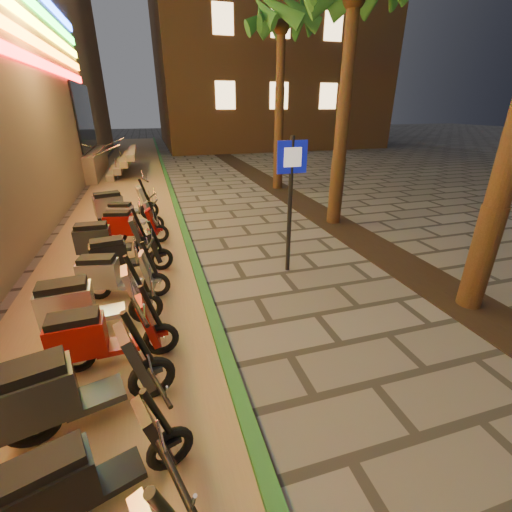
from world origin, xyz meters
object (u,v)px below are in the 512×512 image
object	(u,v)px
pedestrian_sign	(291,188)
scooter_5	(66,389)
scooter_10	(106,240)
scooter_12	(130,215)
scooter_8	(113,275)
scooter_4	(85,475)
scooter_11	(129,225)
scooter_7	(87,304)
scooter_13	(119,206)
scooter_6	(99,336)
scooter_9	(122,255)

from	to	relation	value
pedestrian_sign	scooter_5	world-z (taller)	pedestrian_sign
scooter_5	scooter_10	bearing A→B (deg)	75.76
scooter_5	scooter_12	distance (m)	6.76
scooter_8	scooter_4	bearing A→B (deg)	-78.23
scooter_11	scooter_12	world-z (taller)	scooter_11
scooter_7	scooter_8	distance (m)	1.07
scooter_11	scooter_7	bearing A→B (deg)	-83.72
scooter_7	scooter_13	xyz separation A→B (m)	(0.13, 5.68, 0.03)
scooter_13	pedestrian_sign	bearing A→B (deg)	-65.24
scooter_11	scooter_4	bearing A→B (deg)	-78.02
scooter_7	scooter_12	xyz separation A→B (m)	(0.44, 4.91, -0.07)
scooter_11	scooter_13	xyz separation A→B (m)	(-0.33, 1.74, 0.08)
scooter_10	scooter_13	distance (m)	2.84
pedestrian_sign	scooter_12	xyz separation A→B (m)	(-3.34, 3.67, -1.34)
scooter_5	scooter_6	bearing A→B (deg)	63.53
scooter_8	scooter_12	world-z (taller)	scooter_8
scooter_6	scooter_13	world-z (taller)	scooter_13
scooter_5	scooter_8	distance (m)	2.87
scooter_12	scooter_4	bearing A→B (deg)	-72.95
scooter_8	scooter_13	xyz separation A→B (m)	(-0.16, 4.65, 0.08)
scooter_4	scooter_6	distance (m)	1.95
scooter_9	scooter_13	world-z (taller)	scooter_13
scooter_12	scooter_13	world-z (taller)	scooter_13
pedestrian_sign	scooter_13	distance (m)	5.88
scooter_5	scooter_9	size ratio (longest dim) A/B	1.13
scooter_7	scooter_8	world-z (taller)	scooter_7
scooter_11	scooter_10	bearing A→B (deg)	-98.66
scooter_4	scooter_10	distance (m)	5.66
scooter_9	scooter_13	bearing A→B (deg)	86.17
scooter_10	scooter_4	bearing A→B (deg)	-85.96
scooter_5	scooter_12	world-z (taller)	scooter_5
pedestrian_sign	scooter_8	xyz separation A→B (m)	(-3.49, -0.21, -1.32)
pedestrian_sign	scooter_4	xyz separation A→B (m)	(-3.44, -4.05, -1.34)
pedestrian_sign	scooter_7	xyz separation A→B (m)	(-3.79, -1.24, -1.27)
scooter_10	scooter_12	distance (m)	2.12
pedestrian_sign	scooter_13	size ratio (longest dim) A/B	1.51
scooter_9	scooter_13	size ratio (longest dim) A/B	0.88
scooter_4	scooter_6	bearing A→B (deg)	74.89
scooter_7	scooter_10	xyz separation A→B (m)	(0.03, 2.84, -0.01)
scooter_9	scooter_8	bearing A→B (deg)	-104.75
scooter_4	scooter_12	xyz separation A→B (m)	(0.10, 7.72, -0.00)
scooter_6	scooter_10	bearing A→B (deg)	90.76
scooter_10	scooter_13	xyz separation A→B (m)	(0.11, 2.84, 0.04)
scooter_4	scooter_9	xyz separation A→B (m)	(0.06, 4.74, 0.03)
scooter_4	scooter_10	bearing A→B (deg)	75.49
scooter_12	scooter_13	distance (m)	0.83
scooter_9	scooter_13	xyz separation A→B (m)	(-0.27, 3.75, 0.07)
scooter_8	scooter_9	bearing A→B (deg)	94.19
pedestrian_sign	scooter_11	world-z (taller)	pedestrian_sign
scooter_5	scooter_6	world-z (taller)	scooter_5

